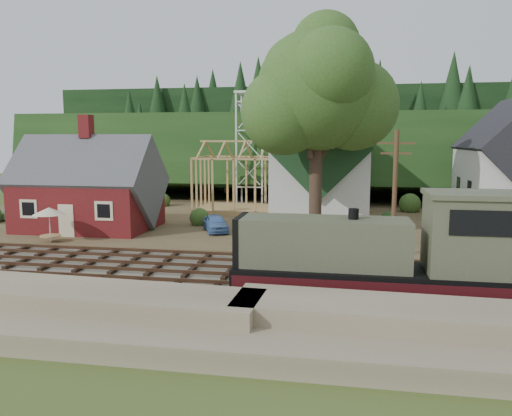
# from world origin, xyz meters

# --- Properties ---
(ground) EXTENTS (140.00, 140.00, 0.00)m
(ground) POSITION_xyz_m (0.00, 0.00, 0.00)
(ground) COLOR #384C1E
(ground) RESTS_ON ground
(embankment) EXTENTS (64.00, 5.00, 1.60)m
(embankment) POSITION_xyz_m (0.00, -8.50, 0.00)
(embankment) COLOR #7F7259
(embankment) RESTS_ON ground
(railroad_bed) EXTENTS (64.00, 11.00, 0.16)m
(railroad_bed) POSITION_xyz_m (0.00, 0.00, 0.08)
(railroad_bed) COLOR #726B5B
(railroad_bed) RESTS_ON ground
(village_flat) EXTENTS (64.00, 26.00, 0.30)m
(village_flat) POSITION_xyz_m (0.00, 18.00, 0.15)
(village_flat) COLOR brown
(village_flat) RESTS_ON ground
(hillside) EXTENTS (70.00, 28.96, 12.74)m
(hillside) POSITION_xyz_m (0.00, 42.00, 0.00)
(hillside) COLOR #1E3F19
(hillside) RESTS_ON ground
(ridge) EXTENTS (80.00, 20.00, 12.00)m
(ridge) POSITION_xyz_m (0.00, 58.00, 0.00)
(ridge) COLOR black
(ridge) RESTS_ON ground
(depot) EXTENTS (10.80, 7.41, 9.00)m
(depot) POSITION_xyz_m (-16.00, 11.00, 3.21)
(depot) COLOR maroon
(depot) RESTS_ON village_flat
(church) EXTENTS (8.40, 15.17, 13.00)m
(church) POSITION_xyz_m (2.00, 19.68, 5.18)
(church) COLOR silver
(church) RESTS_ON village_flat
(timber_frame) EXTENTS (8.20, 6.20, 6.99)m
(timber_frame) POSITION_xyz_m (-6.00, 22.00, 3.27)
(timber_frame) COLOR tan
(timber_frame) RESTS_ON village_flat
(lattice_tower) EXTENTS (3.20, 3.20, 12.12)m
(lattice_tower) POSITION_xyz_m (-6.00, 28.00, 10.03)
(lattice_tower) COLOR silver
(lattice_tower) RESTS_ON village_flat
(big_tree) EXTENTS (10.90, 8.40, 14.70)m
(big_tree) POSITION_xyz_m (2.17, 10.08, 10.22)
(big_tree) COLOR #38281E
(big_tree) RESTS_ON village_flat
(telegraph_pole_near) EXTENTS (2.20, 0.28, 8.00)m
(telegraph_pole_near) POSITION_xyz_m (7.00, 5.20, 4.25)
(telegraph_pole_near) COLOR #4C331E
(telegraph_pole_near) RESTS_ON ground
(locomotive) EXTENTS (12.68, 3.17, 5.05)m
(locomotive) POSITION_xyz_m (6.00, -3.00, 2.22)
(locomotive) COLOR black
(locomotive) RESTS_ON railroad_bed
(car_blue) EXTENTS (3.06, 4.22, 1.34)m
(car_blue) POSITION_xyz_m (-5.75, 11.42, 0.97)
(car_blue) COLOR #618ED0
(car_blue) RESTS_ON village_flat
(patio_set) EXTENTS (2.19, 2.19, 2.44)m
(patio_set) POSITION_xyz_m (-16.10, 5.56, 2.38)
(patio_set) COLOR silver
(patio_set) RESTS_ON village_flat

